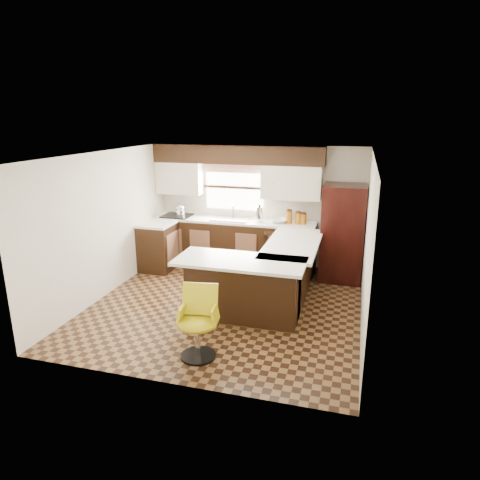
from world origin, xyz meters
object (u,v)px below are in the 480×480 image
(peninsula_return, at_px, (243,289))
(bar_chair, at_px, (197,324))
(peninsula_long, at_px, (289,271))
(refrigerator, at_px, (343,233))

(peninsula_return, bearing_deg, bar_chair, -101.55)
(peninsula_long, relative_size, refrigerator, 1.10)
(peninsula_long, height_order, refrigerator, refrigerator)
(peninsula_long, distance_m, refrigerator, 1.40)
(peninsula_return, bearing_deg, peninsula_long, 61.70)
(bar_chair, bearing_deg, refrigerator, 56.44)
(peninsula_long, relative_size, bar_chair, 2.12)
(peninsula_long, distance_m, bar_chair, 2.34)
(peninsula_long, bearing_deg, peninsula_return, -118.30)
(bar_chair, bearing_deg, peninsula_return, 70.62)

